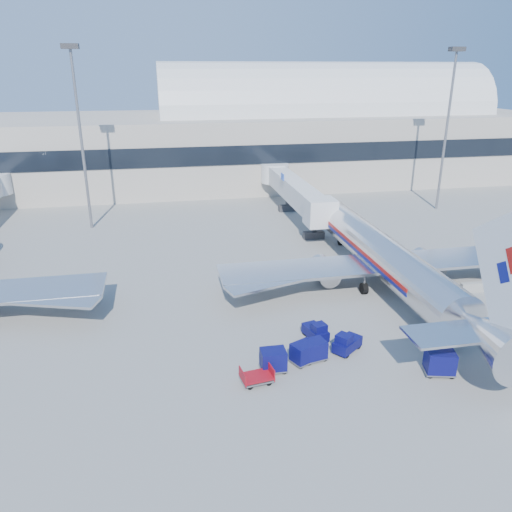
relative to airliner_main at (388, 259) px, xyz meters
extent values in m
plane|color=gray|center=(-10.00, -4.51, -2.93)|extent=(260.00, 260.00, 0.00)
cube|color=#B2AA9E|center=(-35.00, 51.49, 3.07)|extent=(170.00, 28.00, 12.00)
cube|color=black|center=(-35.00, 37.54, 4.07)|extent=(170.00, 0.40, 3.00)
cylinder|color=silver|center=(10.00, 51.49, 9.07)|extent=(60.00, 18.00, 18.00)
cylinder|color=silver|center=(0.00, 1.49, -0.03)|extent=(3.80, 28.00, 3.80)
sphere|color=silver|center=(0.00, 15.49, -0.03)|extent=(3.72, 3.72, 3.72)
cone|color=silver|center=(0.00, -15.51, 0.37)|extent=(3.80, 6.00, 3.80)
cube|color=#AD110D|center=(0.00, 2.49, 0.22)|extent=(3.85, 20.16, 0.32)
cube|color=navy|center=(0.00, 2.49, -0.15)|extent=(3.85, 20.16, 0.32)
cube|color=white|center=(0.00, -16.01, 4.77)|extent=(0.35, 7.79, 8.74)
cube|color=silver|center=(0.00, -15.01, 0.57)|extent=(11.00, 3.00, 0.18)
cube|color=silver|center=(0.00, 0.49, -0.63)|extent=(32.00, 5.00, 0.28)
cylinder|color=#B7B7BC|center=(-5.50, 1.99, -1.58)|extent=(2.10, 3.80, 2.10)
cylinder|color=#B7B7BC|center=(5.50, 1.99, -1.58)|extent=(2.10, 3.80, 2.10)
cylinder|color=black|center=(0.00, 12.49, -2.48)|extent=(0.40, 0.90, 0.90)
cube|color=silver|center=(-2.40, 25.49, 1.07)|extent=(2.70, 24.00, 2.70)
cube|color=silver|center=(-2.40, 13.29, 1.07)|extent=(3.40, 3.20, 3.20)
cylinder|color=silver|center=(-2.40, 36.99, 1.07)|extent=(4.40, 4.40, 3.00)
cube|color=#2D2D30|center=(-2.40, 15.49, -1.13)|extent=(0.50, 0.50, 3.00)
cube|color=#2D2D30|center=(-2.40, 15.49, -2.48)|extent=(2.60, 1.00, 0.90)
cube|color=#2D2D30|center=(-2.40, 28.49, -1.13)|extent=(0.50, 0.50, 3.00)
cube|color=#2D2D30|center=(-2.40, 28.49, -2.48)|extent=(2.60, 1.00, 0.90)
cube|color=navy|center=(-4.00, 25.49, 2.87)|extent=(0.12, 1.40, 0.90)
cylinder|color=slate|center=(-30.00, 25.49, 8.07)|extent=(0.36, 0.36, 22.00)
cube|color=#2D2D30|center=(-30.00, 25.49, 19.37)|extent=(2.00, 1.20, 0.60)
cylinder|color=slate|center=(20.00, 25.49, 8.07)|extent=(0.36, 0.36, 22.00)
cube|color=#2D2D30|center=(20.00, 25.49, 19.37)|extent=(2.00, 1.20, 0.60)
cube|color=#9E9E96|center=(8.00, -2.51, -2.48)|extent=(3.00, 0.55, 0.90)
cube|color=#9E9E96|center=(11.30, -2.51, -2.48)|extent=(3.00, 0.55, 0.90)
cube|color=#090A47|center=(-7.79, -10.31, -2.35)|extent=(2.65, 2.43, 0.79)
cube|color=#090A47|center=(-8.21, -10.63, -1.72)|extent=(1.39, 1.41, 0.73)
cylinder|color=black|center=(-7.42, -9.42, -2.63)|extent=(0.61, 0.54, 0.59)
cube|color=#090A47|center=(1.34, -8.23, -2.44)|extent=(2.28, 1.83, 0.66)
cube|color=#090A47|center=(0.94, -8.03, -1.91)|extent=(1.11, 1.15, 0.62)
cylinder|color=black|center=(2.15, -8.20, -2.68)|extent=(0.53, 0.40, 0.50)
cube|color=#090A47|center=(-9.58, -8.10, -2.36)|extent=(1.71, 2.56, 0.77)
cube|color=#090A47|center=(-9.46, -8.60, -1.75)|extent=(1.21, 1.14, 0.72)
cylinder|color=black|center=(-10.22, -7.42, -2.64)|extent=(0.36, 0.61, 0.57)
cube|color=#090A47|center=(-10.60, -10.99, -2.06)|extent=(1.88, 1.61, 1.32)
cube|color=slate|center=(-10.60, -10.99, -2.73)|extent=(1.98, 1.67, 0.09)
cylinder|color=black|center=(-10.09, -10.36, -2.74)|extent=(0.39, 0.22, 0.36)
cube|color=#090A47|center=(-11.45, -11.20, -2.06)|extent=(2.03, 1.85, 1.32)
cube|color=slate|center=(-11.45, -11.20, -2.73)|extent=(2.13, 1.93, 0.09)
cylinder|color=black|center=(-11.09, -10.48, -2.74)|extent=(0.39, 0.29, 0.36)
cube|color=#090A47|center=(-13.80, -11.80, -2.01)|extent=(1.75, 1.37, 1.40)
cube|color=slate|center=(-13.80, -11.80, -2.71)|extent=(1.85, 1.42, 0.10)
cylinder|color=black|center=(-13.12, -11.27, -2.73)|extent=(0.39, 0.16, 0.39)
cube|color=#090A47|center=(-2.62, -14.35, -1.93)|extent=(2.19, 1.89, 1.52)
cube|color=slate|center=(-2.62, -14.35, -2.70)|extent=(2.31, 1.96, 0.11)
cylinder|color=black|center=(-1.77, -13.96, -2.72)|extent=(0.45, 0.26, 0.42)
cube|color=slate|center=(-15.21, -13.02, -2.59)|extent=(2.30, 1.74, 0.12)
cube|color=maroon|center=(-15.21, -13.02, -2.40)|extent=(2.31, 1.79, 0.08)
cylinder|color=black|center=(-14.63, -12.40, -2.74)|extent=(0.40, 0.21, 0.38)
camera|label=1|loc=(-20.71, -40.88, 16.93)|focal=35.00mm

